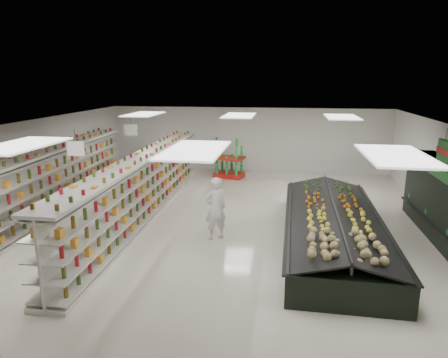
% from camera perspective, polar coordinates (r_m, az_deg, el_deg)
% --- Properties ---
extents(floor, '(16.00, 16.00, 0.00)m').
position_cam_1_polar(floor, '(13.03, -0.00, -6.55)').
color(floor, beige).
rests_on(floor, ground).
extents(ceiling, '(14.00, 16.00, 0.02)m').
position_cam_1_polar(ceiling, '(12.27, -0.00, 7.57)').
color(ceiling, white).
rests_on(ceiling, wall_back).
extents(wall_back, '(14.00, 0.02, 3.20)m').
position_cam_1_polar(wall_back, '(20.35, 3.44, 5.66)').
color(wall_back, silver).
rests_on(wall_back, floor).
extents(wall_front, '(14.00, 0.02, 3.20)m').
position_cam_1_polar(wall_front, '(5.37, -13.95, -20.45)').
color(wall_front, silver).
rests_on(wall_front, floor).
extents(wall_left, '(0.02, 16.00, 3.20)m').
position_cam_1_polar(wall_left, '(15.25, -27.00, 1.22)').
color(wall_left, silver).
rests_on(wall_left, floor).
extents(aisle_sign_near, '(0.52, 0.06, 0.75)m').
position_cam_1_polar(aisle_sign_near, '(11.67, -20.41, 4.11)').
color(aisle_sign_near, white).
rests_on(aisle_sign_near, ceiling).
extents(aisle_sign_far, '(0.52, 0.06, 0.75)m').
position_cam_1_polar(aisle_sign_far, '(15.25, -13.18, 6.81)').
color(aisle_sign_far, white).
rests_on(aisle_sign_far, ceiling).
extents(gondola_left, '(1.58, 13.03, 2.25)m').
position_cam_1_polar(gondola_left, '(14.33, -25.54, -1.70)').
color(gondola_left, silver).
rests_on(gondola_left, floor).
extents(gondola_center, '(1.05, 12.12, 2.10)m').
position_cam_1_polar(gondola_center, '(13.85, -11.45, -1.38)').
color(gondola_center, silver).
rests_on(gondola_center, floor).
extents(produce_island, '(2.85, 7.55, 1.12)m').
position_cam_1_polar(produce_island, '(11.95, 15.31, -6.43)').
color(produce_island, black).
rests_on(produce_island, floor).
extents(soda_endcap, '(1.57, 1.25, 1.77)m').
position_cam_1_polar(soda_endcap, '(18.98, 0.75, 2.79)').
color(soda_endcap, red).
rests_on(soda_endcap, floor).
extents(shopper_main, '(0.82, 0.76, 1.87)m').
position_cam_1_polar(shopper_main, '(11.65, -1.22, -4.22)').
color(shopper_main, white).
rests_on(shopper_main, floor).
extents(shopper_background, '(0.83, 1.02, 1.82)m').
position_cam_1_polar(shopper_background, '(18.05, -6.65, 2.26)').
color(shopper_background, tan).
rests_on(shopper_background, floor).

